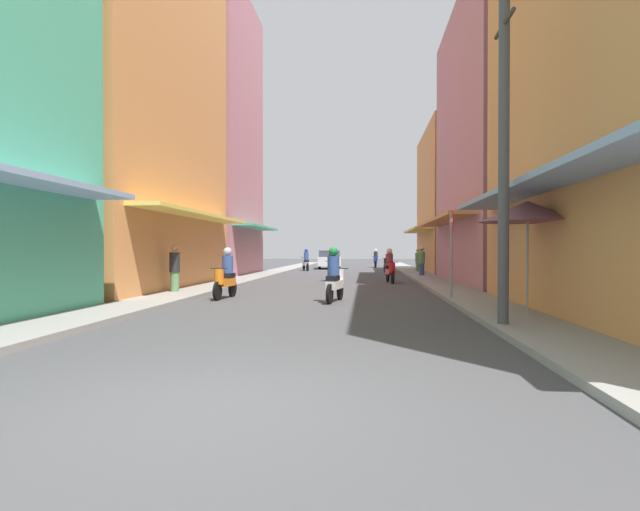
{
  "coord_description": "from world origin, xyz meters",
  "views": [
    {
      "loc": [
        1.41,
        -4.68,
        1.5
      ],
      "look_at": [
        -0.53,
        16.67,
        1.26
      ],
      "focal_mm": 28.26,
      "sensor_mm": 36.0,
      "label": 1
    }
  ],
  "objects_px": {
    "street_sign_no_entry": "(451,242)",
    "pedestrian_crossing": "(418,261)",
    "pedestrian_foreground": "(422,260)",
    "motorbike_red": "(390,267)",
    "parked_car": "(329,259)",
    "utility_pole": "(504,158)",
    "motorbike_black": "(389,262)",
    "motorbike_maroon": "(332,267)",
    "motorbike_orange": "(226,276)",
    "motorbike_white": "(335,278)",
    "pedestrian_far": "(175,270)",
    "motorbike_blue": "(376,259)",
    "motorbike_silver": "(306,261)",
    "vendor_umbrella": "(528,212)"
  },
  "relations": [
    {
      "from": "motorbike_black",
      "to": "motorbike_orange",
      "type": "height_order",
      "value": "same"
    },
    {
      "from": "pedestrian_far",
      "to": "pedestrian_crossing",
      "type": "relative_size",
      "value": 1.07
    },
    {
      "from": "motorbike_white",
      "to": "parked_car",
      "type": "bearing_deg",
      "value": 94.53
    },
    {
      "from": "motorbike_orange",
      "to": "motorbike_white",
      "type": "bearing_deg",
      "value": -12.11
    },
    {
      "from": "motorbike_white",
      "to": "pedestrian_far",
      "type": "relative_size",
      "value": 1.08
    },
    {
      "from": "motorbike_black",
      "to": "motorbike_orange",
      "type": "relative_size",
      "value": 0.97
    },
    {
      "from": "motorbike_maroon",
      "to": "pedestrian_far",
      "type": "distance_m",
      "value": 9.01
    },
    {
      "from": "pedestrian_foreground",
      "to": "utility_pole",
      "type": "height_order",
      "value": "utility_pole"
    },
    {
      "from": "motorbike_black",
      "to": "motorbike_red",
      "type": "distance_m",
      "value": 9.75
    },
    {
      "from": "motorbike_white",
      "to": "motorbike_silver",
      "type": "xyz_separation_m",
      "value": [
        -3.4,
        21.38,
        0.0
      ]
    },
    {
      "from": "utility_pole",
      "to": "motorbike_blue",
      "type": "bearing_deg",
      "value": 92.96
    },
    {
      "from": "motorbike_maroon",
      "to": "motorbike_orange",
      "type": "relative_size",
      "value": 0.99
    },
    {
      "from": "motorbike_blue",
      "to": "motorbike_maroon",
      "type": "bearing_deg",
      "value": -97.28
    },
    {
      "from": "pedestrian_foreground",
      "to": "pedestrian_far",
      "type": "bearing_deg",
      "value": -128.9
    },
    {
      "from": "pedestrian_crossing",
      "to": "utility_pole",
      "type": "xyz_separation_m",
      "value": [
        -0.76,
        -22.87,
        2.45
      ]
    },
    {
      "from": "pedestrian_foreground",
      "to": "motorbike_red",
      "type": "bearing_deg",
      "value": -113.26
    },
    {
      "from": "pedestrian_crossing",
      "to": "parked_car",
      "type": "bearing_deg",
      "value": 130.8
    },
    {
      "from": "motorbike_maroon",
      "to": "street_sign_no_entry",
      "type": "relative_size",
      "value": 0.67
    },
    {
      "from": "motorbike_silver",
      "to": "pedestrian_foreground",
      "type": "relative_size",
      "value": 1.01
    },
    {
      "from": "parked_car",
      "to": "street_sign_no_entry",
      "type": "distance_m",
      "value": 25.54
    },
    {
      "from": "pedestrian_crossing",
      "to": "vendor_umbrella",
      "type": "distance_m",
      "value": 21.46
    },
    {
      "from": "motorbike_orange",
      "to": "utility_pole",
      "type": "xyz_separation_m",
      "value": [
        6.86,
        -5.5,
        2.52
      ]
    },
    {
      "from": "motorbike_red",
      "to": "motorbike_orange",
      "type": "xyz_separation_m",
      "value": [
        -5.41,
        -8.07,
        0.0
      ]
    },
    {
      "from": "motorbike_orange",
      "to": "motorbike_black",
      "type": "bearing_deg",
      "value": 71.97
    },
    {
      "from": "motorbike_black",
      "to": "parked_car",
      "type": "relative_size",
      "value": 0.41
    },
    {
      "from": "street_sign_no_entry",
      "to": "pedestrian_crossing",
      "type": "bearing_deg",
      "value": 87.23
    },
    {
      "from": "motorbike_white",
      "to": "pedestrian_far",
      "type": "xyz_separation_m",
      "value": [
        -5.42,
        1.72,
        0.13
      ]
    },
    {
      "from": "motorbike_red",
      "to": "motorbike_black",
      "type": "bearing_deg",
      "value": 87.71
    },
    {
      "from": "motorbike_blue",
      "to": "motorbike_silver",
      "type": "bearing_deg",
      "value": -125.73
    },
    {
      "from": "motorbike_white",
      "to": "pedestrian_crossing",
      "type": "xyz_separation_m",
      "value": [
        4.2,
        18.11,
        0.07
      ]
    },
    {
      "from": "motorbike_silver",
      "to": "pedestrian_crossing",
      "type": "relative_size",
      "value": 1.11
    },
    {
      "from": "motorbike_silver",
      "to": "street_sign_no_entry",
      "type": "height_order",
      "value": "street_sign_no_entry"
    },
    {
      "from": "motorbike_white",
      "to": "motorbike_orange",
      "type": "relative_size",
      "value": 0.99
    },
    {
      "from": "parked_car",
      "to": "vendor_umbrella",
      "type": "xyz_separation_m",
      "value": [
        6.34,
        -28.59,
        1.58
      ]
    },
    {
      "from": "motorbike_maroon",
      "to": "motorbike_black",
      "type": "bearing_deg",
      "value": 71.28
    },
    {
      "from": "pedestrian_far",
      "to": "utility_pole",
      "type": "bearing_deg",
      "value": -36.18
    },
    {
      "from": "motorbike_maroon",
      "to": "pedestrian_foreground",
      "type": "xyz_separation_m",
      "value": [
        4.64,
        3.89,
        0.27
      ]
    },
    {
      "from": "pedestrian_far",
      "to": "pedestrian_foreground",
      "type": "xyz_separation_m",
      "value": [
        9.35,
        11.58,
        0.14
      ]
    },
    {
      "from": "motorbike_silver",
      "to": "parked_car",
      "type": "height_order",
      "value": "motorbike_silver"
    },
    {
      "from": "motorbike_silver",
      "to": "utility_pole",
      "type": "relative_size",
      "value": 0.28
    },
    {
      "from": "motorbike_maroon",
      "to": "motorbike_silver",
      "type": "height_order",
      "value": "same"
    },
    {
      "from": "utility_pole",
      "to": "motorbike_maroon",
      "type": "bearing_deg",
      "value": 106.36
    },
    {
      "from": "motorbike_black",
      "to": "motorbike_red",
      "type": "relative_size",
      "value": 0.97
    },
    {
      "from": "pedestrian_far",
      "to": "vendor_umbrella",
      "type": "xyz_separation_m",
      "value": [
        9.76,
        -5.01,
        1.49
      ]
    },
    {
      "from": "parked_car",
      "to": "pedestrian_far",
      "type": "xyz_separation_m",
      "value": [
        -3.42,
        -23.58,
        0.09
      ]
    },
    {
      "from": "motorbike_red",
      "to": "motorbike_silver",
      "type": "bearing_deg",
      "value": 113.21
    },
    {
      "from": "motorbike_orange",
      "to": "street_sign_no_entry",
      "type": "bearing_deg",
      "value": -3.28
    },
    {
      "from": "motorbike_red",
      "to": "motorbike_blue",
      "type": "bearing_deg",
      "value": 90.78
    },
    {
      "from": "parked_car",
      "to": "utility_pole",
      "type": "distance_m",
      "value": 30.66
    },
    {
      "from": "pedestrian_far",
      "to": "street_sign_no_entry",
      "type": "distance_m",
      "value": 8.92
    }
  ]
}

